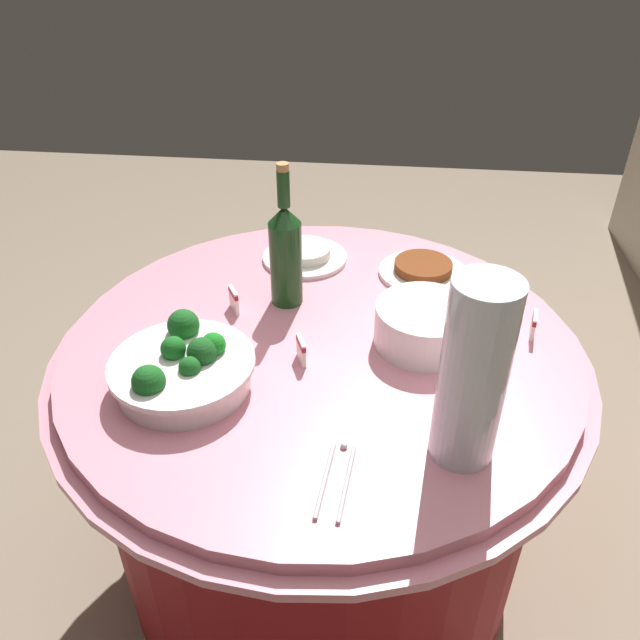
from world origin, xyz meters
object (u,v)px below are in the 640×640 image
serving_tongs (336,478)px  label_placard_front (534,324)px  broccoli_bowl (183,369)px  food_plate_stir_fry (423,270)px  label_placard_rear (234,299)px  food_plate_rice (305,255)px  label_placard_mid (301,349)px  plate_stack (424,325)px  wine_bottle (286,252)px  decorative_fruit_vase (471,384)px

serving_tongs → label_placard_front: (-0.45, 0.39, 0.03)m
broccoli_bowl → serving_tongs: size_ratio=1.67×
broccoli_bowl → food_plate_stir_fry: 0.67m
label_placard_front → label_placard_rear: bearing=-92.5°
broccoli_bowl → serving_tongs: broccoli_bowl is taller
broccoli_bowl → label_placard_rear: (-0.27, 0.04, -0.01)m
broccoli_bowl → food_plate_rice: (-0.52, 0.17, -0.03)m
label_placard_mid → plate_stack: bearing=110.2°
food_plate_stir_fry → label_placard_rear: 0.48m
plate_stack → broccoli_bowl: bearing=-67.8°
wine_bottle → label_placard_mid: size_ratio=6.11×
serving_tongs → broccoli_bowl: bearing=-123.2°
food_plate_stir_fry → label_placard_front: (0.24, 0.23, 0.02)m
label_placard_front → label_placard_rear: size_ratio=1.00×
decorative_fruit_vase → label_placard_front: 0.42m
broccoli_bowl → plate_stack: 0.50m
food_plate_stir_fry → label_placard_mid: (0.38, -0.26, 0.02)m
food_plate_stir_fry → label_placard_mid: size_ratio=4.00×
wine_bottle → label_placard_front: 0.56m
plate_stack → food_plate_rice: plate_stack is taller
label_placard_mid → decorative_fruit_vase: bearing=54.8°
wine_bottle → label_placard_front: wine_bottle is taller
broccoli_bowl → food_plate_stir_fry: bearing=135.4°
serving_tongs → label_placard_rear: bearing=-149.7°
broccoli_bowl → serving_tongs: (0.21, 0.32, -0.04)m
wine_bottle → label_placard_mid: (0.22, 0.06, -0.10)m
decorative_fruit_vase → food_plate_stir_fry: decorative_fruit_vase is taller
broccoli_bowl → label_placard_front: size_ratio=5.09×
serving_tongs → label_placard_rear: 0.55m
broccoli_bowl → label_placard_rear: broccoli_bowl is taller
food_plate_stir_fry → label_placard_rear: (0.21, -0.43, 0.02)m
plate_stack → wine_bottle: size_ratio=0.62×
label_placard_rear → label_placard_front: bearing=87.5°
serving_tongs → food_plate_stir_fry: 0.70m
broccoli_bowl → label_placard_mid: size_ratio=5.09×
decorative_fruit_vase → serving_tongs: bearing=-66.7°
plate_stack → label_placard_mid: size_ratio=3.82×
label_placard_mid → label_placard_rear: 0.25m
plate_stack → food_plate_rice: size_ratio=0.95×
decorative_fruit_vase → label_placard_front: bearing=153.5°
food_plate_stir_fry → broccoli_bowl: bearing=-44.6°
plate_stack → label_placard_mid: bearing=-69.8°
decorative_fruit_vase → label_placard_front: (-0.36, 0.18, -0.12)m
wine_bottle → serving_tongs: size_ratio=2.00×
broccoli_bowl → label_placard_mid: 0.24m
label_placard_rear → wine_bottle: bearing=114.8°
food_plate_stir_fry → food_plate_rice: bearing=-98.4°
wine_bottle → food_plate_stir_fry: (-0.16, 0.32, -0.11)m
plate_stack → decorative_fruit_vase: (0.31, 0.06, 0.10)m
plate_stack → label_placard_mid: 0.27m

